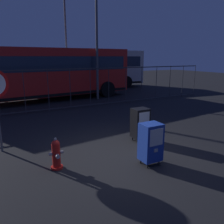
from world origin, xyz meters
TOP-DOWN VIEW (x-y plane):
  - ground_plane at (0.00, 0.00)m, footprint 60.00×60.00m
  - fire_hydrant at (-1.69, 0.18)m, footprint 0.33×0.32m
  - newspaper_box_primary at (0.35, -0.66)m, footprint 0.48×0.42m
  - newspaper_box_secondary at (1.03, 0.76)m, footprint 0.48×0.42m
  - fence_barrier at (0.00, 5.99)m, footprint 18.03×0.04m
  - bus_near at (-0.15, 8.99)m, footprint 10.70×3.64m
  - bus_far at (3.43, 12.91)m, footprint 10.73×3.79m
  - street_light_near_left at (2.63, 13.18)m, footprint 0.32×0.32m
  - street_light_near_right at (2.78, 7.73)m, footprint 0.32×0.32m

SIDE VIEW (x-z plane):
  - ground_plane at x=0.00m, z-range 0.00..0.00m
  - fire_hydrant at x=-1.69m, z-range -0.02..0.72m
  - newspaper_box_primary at x=0.35m, z-range 0.06..1.08m
  - newspaper_box_secondary at x=1.03m, z-range 0.06..1.08m
  - fence_barrier at x=0.00m, z-range 0.02..2.02m
  - bus_near at x=-0.15m, z-range 0.21..3.21m
  - bus_far at x=3.43m, z-range 0.21..3.21m
  - street_light_near_right at x=2.78m, z-range 0.58..8.57m
  - street_light_near_left at x=2.63m, z-range 0.58..8.65m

